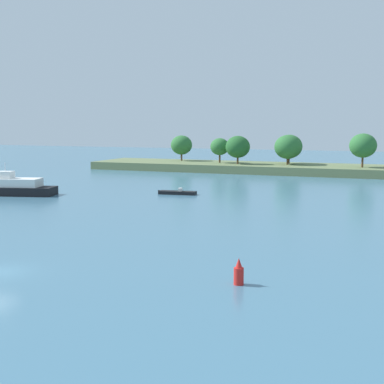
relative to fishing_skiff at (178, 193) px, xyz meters
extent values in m
cube|color=#66754C|center=(2.27, 45.06, 0.63)|extent=(82.07, 17.14, 1.83)
cylinder|color=#513823|center=(-19.60, 48.63, 2.45)|extent=(0.44, 0.44, 1.80)
ellipsoid|color=#2D6B33|center=(-19.60, 48.63, 5.49)|extent=(5.38, 5.38, 4.84)
cylinder|color=#513823|center=(-8.24, 45.19, 2.57)|extent=(0.44, 0.44, 2.04)
ellipsoid|color=#2D6B33|center=(-8.24, 45.19, 5.39)|extent=(4.51, 4.51, 4.06)
cylinder|color=#513823|center=(-2.99, 42.64, 2.41)|extent=(0.44, 0.44, 1.72)
ellipsoid|color=#235B28|center=(-2.99, 42.64, 5.53)|extent=(5.64, 5.64, 5.08)
cylinder|color=#513823|center=(7.87, 47.90, 2.32)|extent=(0.44, 0.44, 1.54)
ellipsoid|color=#2D6B33|center=(7.87, 47.90, 5.55)|extent=(6.17, 6.17, 5.55)
cylinder|color=#513823|center=(8.20, 44.76, 2.36)|extent=(0.44, 0.44, 1.62)
ellipsoid|color=#2D6B33|center=(8.20, 44.76, 5.59)|extent=(6.06, 6.06, 5.45)
cylinder|color=#513823|center=(24.72, 42.95, 2.73)|extent=(0.44, 0.44, 2.37)
ellipsoid|color=#2D6B33|center=(24.72, 42.95, 6.21)|extent=(5.74, 5.74, 5.16)
cube|color=white|center=(-24.89, -10.41, 2.89)|extent=(2.77, 2.33, 1.10)
cylinder|color=silver|center=(-24.89, -10.41, 4.14)|extent=(0.10, 0.10, 1.40)
cube|color=black|center=(0.01, 0.00, -0.02)|extent=(6.04, 2.29, 0.52)
cube|color=white|center=(0.45, 0.05, 0.49)|extent=(0.59, 0.87, 0.50)
cube|color=black|center=(-3.07, -0.34, 0.00)|extent=(0.31, 0.35, 0.56)
cylinder|color=red|center=(23.07, -43.40, 0.32)|extent=(0.70, 0.70, 1.20)
cone|color=red|center=(23.07, -43.40, 1.27)|extent=(0.49, 0.49, 0.70)
camera|label=1|loc=(33.58, -78.86, 10.82)|focal=51.09mm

